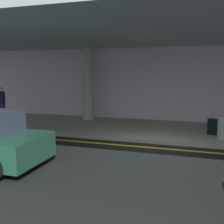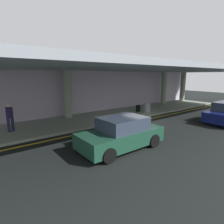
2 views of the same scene
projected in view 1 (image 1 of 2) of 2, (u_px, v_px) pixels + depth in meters
name	position (u px, v px, depth m)	size (l,w,h in m)	color
ground_plane	(151.00, 152.00, 8.84)	(60.00, 60.00, 0.00)	black
sidewalk	(163.00, 130.00, 11.75)	(26.00, 4.20, 0.15)	gray
lane_stripe_yellow	(153.00, 148.00, 9.31)	(26.00, 0.14, 0.01)	yellow
support_column_far_left	(88.00, 84.00, 13.88)	(0.62, 0.62, 3.65)	gray
ceiling_overhang	(164.00, 37.00, 10.71)	(28.00, 13.20, 0.30)	#919BA2
terminal_back_wall	(169.00, 86.00, 13.60)	(26.00, 0.30, 3.80)	#BAACC0
traveler_with_luggage	(1.00, 101.00, 13.98)	(0.38, 0.38, 1.68)	#1F1F3E
suitcase_upright_primary	(212.00, 127.00, 10.63)	(0.36, 0.22, 0.90)	black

